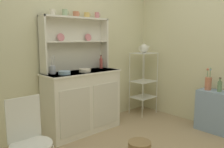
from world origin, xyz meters
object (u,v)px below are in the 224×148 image
cup_cream_0 (52,12)px  flower_vase (208,83)px  side_shelf_blue (214,111)px  porcelain_teapot (144,48)px  floor_basket (140,148)px  hutch_shelf_unit (75,40)px  hutch_cabinet (83,101)px  bakers_rack (143,77)px  wire_chair (28,136)px  bowl_mixing_large (64,73)px  oil_bottle (220,86)px  utensil_jar (53,70)px  jam_bottle (101,63)px

cup_cream_0 → flower_vase: (1.80, -1.30, -0.99)m
side_shelf_blue → porcelain_teapot: size_ratio=2.49×
floor_basket → cup_cream_0: cup_cream_0 is taller
hutch_shelf_unit → porcelain_teapot: (1.28, -0.23, -0.15)m
hutch_cabinet → bakers_rack: bakers_rack is taller
wire_chair → bowl_mixing_large: 1.14m
oil_bottle → bowl_mixing_large: bearing=144.3°
floor_basket → bowl_mixing_large: (-0.41, 0.96, 0.83)m
hutch_shelf_unit → utensil_jar: (-0.42, -0.09, -0.39)m
hutch_shelf_unit → jam_bottle: hutch_shelf_unit is taller
bakers_rack → bowl_mixing_large: 1.63m
cup_cream_0 → jam_bottle: size_ratio=0.39×
cup_cream_0 → flower_vase: cup_cream_0 is taller
wire_chair → oil_bottle: size_ratio=4.12×
bakers_rack → oil_bottle: bearing=-83.0°
side_shelf_blue → oil_bottle: size_ratio=2.92×
hutch_cabinet → side_shelf_blue: bearing=-42.0°
oil_bottle → cup_cream_0: bearing=140.9°
hutch_shelf_unit → flower_vase: hutch_shelf_unit is taller
hutch_cabinet → cup_cream_0: cup_cream_0 is taller
cup_cream_0 → hutch_shelf_unit: bearing=6.7°
bowl_mixing_large → flower_vase: flower_vase is taller
side_shelf_blue → utensil_jar: 2.40m
bakers_rack → utensil_jar: (-1.70, 0.14, 0.27)m
wire_chair → flower_vase: (2.56, -0.39, 0.19)m
hutch_cabinet → utensil_jar: bearing=169.4°
bakers_rack → floor_basket: size_ratio=4.10×
floor_basket → cup_cream_0: bearing=111.0°
cup_cream_0 → utensil_jar: size_ratio=0.34×
hutch_cabinet → hutch_shelf_unit: hutch_shelf_unit is taller
hutch_cabinet → jam_bottle: size_ratio=5.38×
floor_basket → utensil_jar: size_ratio=1.11×
cup_cream_0 → jam_bottle: 1.07m
wire_chair → jam_bottle: jam_bottle is taller
cup_cream_0 → utensil_jar: bearing=-139.6°
hutch_shelf_unit → bakers_rack: 1.46m
bakers_rack → wire_chair: (-2.40, -0.72, -0.16)m
oil_bottle → utensil_jar: bearing=142.6°
side_shelf_blue → porcelain_teapot: bearing=97.4°
floor_basket → jam_bottle: jam_bottle is taller
bakers_rack → jam_bottle: 0.92m
wire_chair → bowl_mixing_large: bearing=62.3°
hutch_cabinet → bowl_mixing_large: bowl_mixing_large is taller
side_shelf_blue → porcelain_teapot: porcelain_teapot is taller
cup_cream_0 → oil_bottle: cup_cream_0 is taller
bakers_rack → wire_chair: 2.51m
utensil_jar → flower_vase: bearing=-34.0°
side_shelf_blue → bowl_mixing_large: 2.23m
utensil_jar → porcelain_teapot: (1.70, -0.14, 0.23)m
hutch_shelf_unit → oil_bottle: bearing=-46.4°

